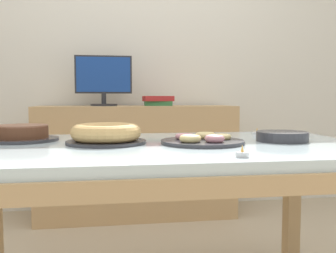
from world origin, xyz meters
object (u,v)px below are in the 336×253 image
Objects in this scene: computer_monitor at (104,81)px; book_stack at (158,101)px; cake_golden_bundt at (106,134)px; cake_chocolate_round at (22,134)px; tealight_right_edge at (257,133)px; pastry_platter at (202,140)px; plate_stack at (282,136)px; tealight_near_front at (242,154)px.

computer_monitor reaches higher than book_stack.
computer_monitor is at bearing 91.22° from cake_golden_bundt.
cake_chocolate_round is 0.94× the size of cake_golden_bundt.
book_stack is 5.81× the size of tealight_right_edge.
pastry_platter is (-0.01, -1.46, -0.14)m from book_stack.
cake_golden_bundt is 7.79× the size of tealight_right_edge.
computer_monitor is at bearing 105.36° from pastry_platter.
computer_monitor reaches higher than plate_stack.
book_stack reaches higher than tealight_near_front.
plate_stack is (0.33, -1.43, -0.14)m from book_stack.
pastry_platter is 0.35m from plate_stack.
computer_monitor reaches higher than tealight_right_edge.
computer_monitor is at bearing 121.92° from tealight_right_edge.
cake_golden_bundt is 1.48× the size of plate_stack.
tealight_right_edge is at bearing 3.63° from cake_chocolate_round.
book_stack reaches higher than plate_stack.
book_stack is 1.45m from cake_chocolate_round.
plate_stack is at bearing -88.00° from tealight_right_edge.
tealight_near_front is (0.44, -1.80, -0.30)m from computer_monitor.
tealight_right_edge is (1.05, 0.07, -0.02)m from cake_chocolate_round.
plate_stack is (0.75, -1.43, -0.29)m from computer_monitor.
book_stack is 1.47m from plate_stack.
tealight_near_front is (0.75, -0.55, -0.02)m from cake_chocolate_round.
computer_monitor is 1.42m from cake_golden_bundt.
cake_golden_bundt is (-0.38, -1.40, -0.12)m from book_stack.
tealight_near_front is (-0.30, -0.62, 0.00)m from tealight_right_edge.
cake_golden_bundt is at bearing 170.59° from pastry_platter.
plate_stack is at bearing 50.62° from tealight_near_front.
book_stack is at bearing 105.29° from tealight_right_edge.
computer_monitor is 1.64m from plate_stack.
computer_monitor is 1.82× the size of book_stack.
cake_chocolate_round is at bearing 143.71° from tealight_near_front.
pastry_platter reaches higher than tealight_near_front.
tealight_right_edge is (0.71, 0.21, -0.03)m from cake_golden_bundt.
computer_monitor is at bearing 117.56° from plate_stack.
cake_golden_bundt is at bearing -163.18° from tealight_right_edge.
cake_chocolate_round is (-0.32, -1.25, -0.28)m from computer_monitor.
plate_stack is at bearing -9.53° from cake_chocolate_round.
cake_golden_bundt is 0.58m from tealight_near_front.
tealight_right_edge is (0.32, -1.18, -0.15)m from book_stack.
cake_golden_bundt is 0.72m from plate_stack.
cake_golden_bundt is at bearing 177.50° from plate_stack.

